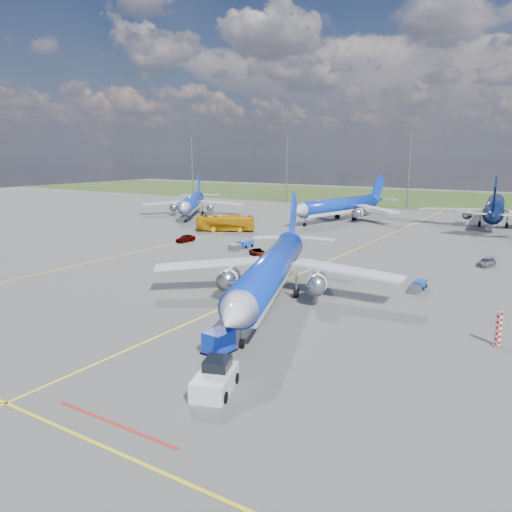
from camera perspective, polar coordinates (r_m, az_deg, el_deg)
The scene contains 17 objects.
ground at distance 49.93m, azimuth -6.69°, elevation -7.15°, with size 400.00×400.00×0.00m, color #51514F.
grass_strip at distance 189.77m, azimuth 23.00°, elevation 5.89°, with size 400.00×80.00×0.01m, color #2D4719.
taxiway_lines at distance 72.70m, azimuth 7.16°, elevation -1.17°, with size 60.25×160.00×0.02m.
floodlight_masts at distance 148.10m, azimuth 24.68°, elevation 9.27°, with size 202.20×0.50×22.70m.
warning_post at distance 47.19m, azimuth 26.01°, elevation -7.51°, with size 0.50×0.50×3.00m, color red.
bg_jet_nw at distance 131.75m, azimuth -7.29°, elevation 4.57°, with size 29.42×38.62×10.11m, color #0D33BB, non-canonical shape.
bg_jet_nnw at distance 122.78m, azimuth 9.49°, elevation 4.00°, with size 30.53×40.07×10.50m, color #0D33BB, non-canonical shape.
bg_jet_n at distance 125.23m, azimuth 25.46°, elevation 3.17°, with size 33.52×43.99×11.52m, color #061239, non-canonical shape.
main_airliner at distance 54.84m, azimuth 1.68°, elevation -5.35°, with size 30.47×40.00×10.48m, color #0D33BB, non-canonical shape.
pushback_tug at distance 35.39m, azimuth -4.65°, elevation -13.79°, with size 3.65×6.27×2.10m.
uld_container at distance 41.54m, azimuth -4.29°, elevation -9.73°, with size 1.82×2.27×1.82m, color #0D2DC1.
apron_bus at distance 104.82m, azimuth -3.54°, elevation 3.77°, with size 2.84×12.15×3.38m, color orange.
service_car_a at distance 92.71m, azimuth -8.06°, elevation 2.02°, with size 1.65×4.11×1.40m, color #999999.
service_car_b at distance 79.19m, azimuth 0.33°, elevation 0.41°, with size 1.92×4.17×1.16m, color #999999.
service_car_c at distance 79.60m, azimuth 24.84°, elevation -0.62°, with size 1.65×4.05×1.18m, color #999999.
baggage_tug_w at distance 62.68m, azimuth 18.02°, elevation -3.31°, with size 1.37×4.46×0.99m.
baggage_tug_c at distance 85.59m, azimuth -1.65°, elevation 1.25°, with size 1.81×5.53×1.22m.
Camera 1 is at (29.77, -36.74, 16.03)m, focal length 35.00 mm.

